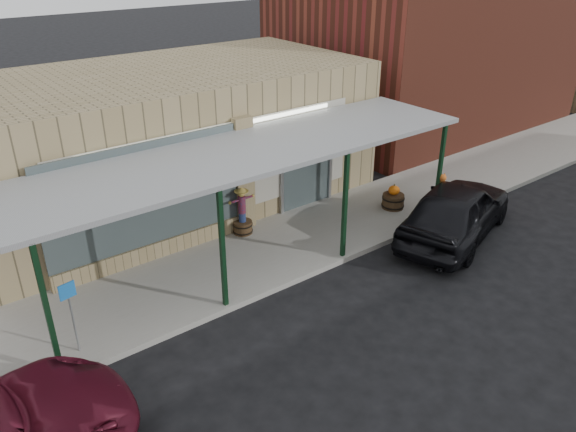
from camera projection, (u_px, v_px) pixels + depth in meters
ground at (348, 326)px, 12.32m from camera, size 120.00×120.00×0.00m
sidewalk at (255, 257)px, 14.84m from camera, size 40.00×3.20×0.15m
storefront at (169, 140)px, 17.18m from camera, size 12.00×6.25×4.20m
awning at (253, 152)px, 13.50m from camera, size 12.00×3.00×3.04m
block_buildings_near at (205, 70)px, 18.26m from camera, size 61.00×8.00×8.00m
barrel_scarecrow at (242, 218)px, 15.68m from camera, size 0.81×0.72×1.40m
barrel_pumpkin at (393, 199)px, 17.23m from camera, size 0.74×0.74×0.78m
handicap_sign at (71, 308)px, 10.91m from camera, size 0.33×0.08×1.61m
parked_sedan at (456, 210)px, 15.62m from camera, size 5.26×3.38×1.67m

